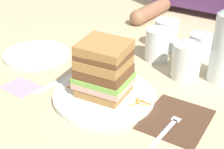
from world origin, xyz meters
The scene contains 23 objects.
ground_plane centered at (0.00, 0.00, 0.00)m, with size 3.00×3.00×0.00m, color #C6B289.
main_plate centered at (0.00, -0.02, 0.01)m, with size 0.25×0.25×0.01m, color white.
sandwich centered at (0.00, -0.02, 0.08)m, with size 0.14×0.12×0.14m.
carrot_shred_0 centered at (-0.07, -0.02, 0.01)m, with size 0.00×0.00×0.03m, color orange.
carrot_shred_1 centered at (-0.07, -0.04, 0.01)m, with size 0.00×0.00×0.02m, color orange.
carrot_shred_2 centered at (-0.10, -0.02, 0.01)m, with size 0.00×0.00×0.03m, color orange.
carrot_shred_3 centered at (-0.10, -0.02, 0.01)m, with size 0.00×0.00×0.02m, color orange.
carrot_shred_4 centered at (-0.08, -0.05, 0.01)m, with size 0.00×0.00×0.03m, color orange.
carrot_shred_5 centered at (0.09, -0.02, 0.01)m, with size 0.00×0.00×0.03m, color orange.
carrot_shred_6 centered at (0.11, 0.00, 0.01)m, with size 0.00×0.00×0.02m, color orange.
carrot_shred_7 centered at (0.09, -0.01, 0.01)m, with size 0.00×0.00×0.02m, color orange.
carrot_shred_8 centered at (0.11, -0.01, 0.01)m, with size 0.00×0.00×0.02m, color orange.
carrot_shred_9 centered at (0.09, 0.00, 0.01)m, with size 0.00×0.00×0.02m, color orange.
carrot_shred_10 centered at (0.08, 0.00, 0.01)m, with size 0.00×0.00×0.02m, color orange.
napkin_dark centered at (0.19, 0.00, 0.00)m, with size 0.14×0.16×0.00m, color #4C3323.
fork centered at (0.19, -0.03, 0.00)m, with size 0.02×0.17×0.00m.
knife centered at (-0.15, -0.02, 0.00)m, with size 0.03×0.20×0.00m.
juice_glass centered at (0.12, 0.19, 0.04)m, with size 0.08×0.08×0.10m.
empty_tumbler_0 centered at (-0.02, 0.34, 0.05)m, with size 0.08×0.08×0.10m, color silver.
empty_tumbler_1 centered at (0.10, 0.35, 0.04)m, with size 0.07×0.07×0.07m, color silver.
empty_tumbler_2 centered at (0.00, 0.24, 0.05)m, with size 0.07×0.07×0.10m, color silver.
side_plate centered at (-0.32, 0.04, 0.01)m, with size 0.21×0.21×0.01m, color white.
napkin_pink centered at (-0.21, -0.11, 0.00)m, with size 0.09×0.07×0.00m, color pink.
Camera 1 is at (0.40, -0.54, 0.43)m, focal length 49.87 mm.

